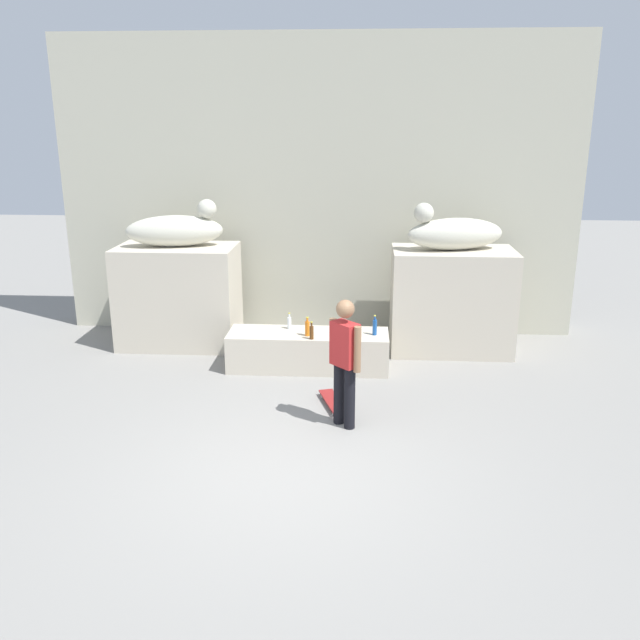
{
  "coord_description": "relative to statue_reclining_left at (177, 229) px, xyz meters",
  "views": [
    {
      "loc": [
        0.84,
        -6.59,
        3.79
      ],
      "look_at": [
        0.25,
        2.31,
        1.1
      ],
      "focal_mm": 37.7,
      "sensor_mm": 36.0,
      "label": 1
    }
  ],
  "objects": [
    {
      "name": "bottle_blue",
      "position": [
        3.31,
        -1.09,
        -1.29
      ],
      "size": [
        0.07,
        0.07,
        0.31
      ],
      "color": "#194C99",
      "rests_on": "ledge_block"
    },
    {
      "name": "statue_reclining_right",
      "position": [
        4.57,
        -0.02,
        0.0
      ],
      "size": [
        1.69,
        0.93,
        0.78
      ],
      "rotation": [
        0.0,
        0.0,
        3.38
      ],
      "color": "beige",
      "rests_on": "pedestal_right"
    },
    {
      "name": "pedestal_left",
      "position": [
        -0.04,
        -0.01,
        -1.15
      ],
      "size": [
        2.0,
        1.17,
        1.72
      ],
      "primitive_type": "cube",
      "color": "beige",
      "rests_on": "ground_plane"
    },
    {
      "name": "ledge_block",
      "position": [
        2.28,
        -1.05,
        -1.72
      ],
      "size": [
        2.5,
        0.79,
        0.58
      ],
      "primitive_type": "cube",
      "color": "beige",
      "rests_on": "ground_plane"
    },
    {
      "name": "facade_wall",
      "position": [
        2.28,
        1.21,
        0.59
      ],
      "size": [
        9.17,
        0.6,
        5.19
      ],
      "primitive_type": "cube",
      "color": "#B8B5A0",
      "rests_on": "ground_plane"
    },
    {
      "name": "statue_reclining_left",
      "position": [
        0.0,
        0.0,
        0.0
      ],
      "size": [
        1.68,
        0.87,
        0.78
      ],
      "rotation": [
        0.0,
        0.0,
        0.2
      ],
      "color": "beige",
      "rests_on": "pedestal_left"
    },
    {
      "name": "bottle_orange",
      "position": [
        2.29,
        -1.2,
        -1.3
      ],
      "size": [
        0.07,
        0.07,
        0.3
      ],
      "color": "orange",
      "rests_on": "ledge_block"
    },
    {
      "name": "pedestal_right",
      "position": [
        4.6,
        -0.01,
        -1.15
      ],
      "size": [
        2.0,
        1.17,
        1.72
      ],
      "primitive_type": "cube",
      "color": "beige",
      "rests_on": "ground_plane"
    },
    {
      "name": "ground_plane",
      "position": [
        2.28,
        -4.38,
        -2.01
      ],
      "size": [
        40.0,
        40.0,
        0.0
      ],
      "primitive_type": "plane",
      "color": "gray"
    },
    {
      "name": "skateboard",
      "position": [
        2.74,
        -2.48,
        -1.94
      ],
      "size": [
        0.43,
        0.82,
        0.08
      ],
      "rotation": [
        0.0,
        0.0,
        5.02
      ],
      "color": "maroon",
      "rests_on": "ground_plane"
    },
    {
      "name": "bottle_clear",
      "position": [
        1.97,
        -0.86,
        -1.32
      ],
      "size": [
        0.06,
        0.06,
        0.26
      ],
      "color": "silver",
      "rests_on": "ledge_block"
    },
    {
      "name": "skater",
      "position": [
        2.91,
        -3.08,
        -1.08
      ],
      "size": [
        0.4,
        0.41,
        1.67
      ],
      "rotation": [
        0.0,
        0.0,
        5.49
      ],
      "color": "black",
      "rests_on": "ground_plane"
    },
    {
      "name": "bottle_brown",
      "position": [
        2.36,
        -1.36,
        -1.31
      ],
      "size": [
        0.06,
        0.06,
        0.27
      ],
      "color": "#593314",
      "rests_on": "ledge_block"
    }
  ]
}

